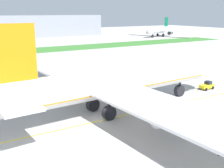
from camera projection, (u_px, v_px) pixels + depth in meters
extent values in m
plane|color=#ADAAA5|center=(102.00, 120.00, 55.77)|extent=(600.00, 600.00, 0.00)
cube|color=yellow|center=(103.00, 120.00, 55.41)|extent=(280.00, 0.36, 0.01)
cylinder|color=white|center=(117.00, 81.00, 58.88)|extent=(51.99, 9.12, 5.90)
cube|color=orange|center=(117.00, 86.00, 59.13)|extent=(49.90, 8.52, 0.71)
sphere|color=white|center=(201.00, 67.00, 74.15)|extent=(5.60, 5.60, 5.60)
cube|color=orange|center=(7.00, 54.00, 44.89)|extent=(9.33, 1.17, 9.44)
cube|color=white|center=(16.00, 105.00, 41.33)|extent=(6.27, 9.77, 0.41)
cube|color=white|center=(54.00, 67.00, 78.42)|extent=(14.27, 47.17, 0.47)
cube|color=white|center=(218.00, 129.00, 36.83)|extent=(14.27, 47.17, 0.47)
cylinder|color=#B7BABF|center=(77.00, 79.00, 71.42)|extent=(5.79, 3.59, 3.24)
cylinder|color=black|center=(87.00, 78.00, 72.98)|extent=(0.70, 3.43, 3.41)
cylinder|color=#B7BABF|center=(167.00, 116.00, 46.44)|extent=(5.79, 3.59, 3.24)
cylinder|color=black|center=(179.00, 112.00, 48.00)|extent=(0.70, 3.43, 3.41)
cylinder|color=black|center=(180.00, 86.00, 70.82)|extent=(0.62, 0.62, 2.29)
cylinder|color=black|center=(179.00, 91.00, 71.11)|extent=(2.87, 1.43, 2.80)
cylinder|color=black|center=(93.00, 100.00, 60.05)|extent=(0.62, 0.62, 2.29)
cylinder|color=black|center=(93.00, 105.00, 60.34)|extent=(2.87, 1.43, 2.80)
cylinder|color=black|center=(109.00, 107.00, 55.14)|extent=(0.62, 0.62, 2.29)
cylinder|color=black|center=(109.00, 113.00, 55.43)|extent=(2.87, 1.43, 2.80)
cube|color=black|center=(199.00, 65.00, 73.48)|extent=(2.34, 4.54, 1.06)
sphere|color=black|center=(19.00, 90.00, 50.11)|extent=(0.41, 0.41, 0.41)
sphere|color=black|center=(48.00, 86.00, 53.23)|extent=(0.41, 0.41, 0.41)
sphere|color=black|center=(75.00, 82.00, 56.35)|extent=(0.41, 0.41, 0.41)
sphere|color=black|center=(98.00, 78.00, 59.48)|extent=(0.41, 0.41, 0.41)
sphere|color=black|center=(119.00, 75.00, 62.60)|extent=(0.41, 0.41, 0.41)
sphere|color=black|center=(139.00, 72.00, 65.72)|extent=(0.41, 0.41, 0.41)
sphere|color=black|center=(156.00, 69.00, 68.84)|extent=(0.41, 0.41, 0.41)
sphere|color=black|center=(172.00, 67.00, 71.96)|extent=(0.41, 0.41, 0.41)
cube|color=yellow|center=(207.00, 86.00, 77.36)|extent=(4.30, 2.23, 0.91)
cube|color=black|center=(208.00, 83.00, 77.48)|extent=(1.60, 1.59, 0.90)
cylinder|color=black|center=(199.00, 89.00, 75.77)|extent=(1.80, 0.23, 0.12)
cylinder|color=black|center=(206.00, 89.00, 75.88)|extent=(0.92, 0.41, 0.90)
cylinder|color=black|center=(200.00, 88.00, 77.44)|extent=(0.92, 0.41, 0.90)
cylinder|color=black|center=(213.00, 88.00, 77.50)|extent=(0.92, 0.41, 0.90)
cylinder|color=black|center=(207.00, 86.00, 79.07)|extent=(0.92, 0.41, 0.90)
cylinder|color=black|center=(219.00, 153.00, 41.70)|extent=(0.13, 0.13, 0.88)
cylinder|color=#BFE519|center=(220.00, 148.00, 41.60)|extent=(0.10, 0.10, 0.56)
cylinder|color=black|center=(218.00, 153.00, 41.59)|extent=(0.13, 0.13, 0.88)
cylinder|color=#BFE519|center=(218.00, 149.00, 41.32)|extent=(0.10, 0.10, 0.56)
cube|color=#BFE519|center=(219.00, 148.00, 41.46)|extent=(0.47, 0.28, 0.62)
sphere|color=brown|center=(220.00, 146.00, 41.35)|extent=(0.24, 0.24, 0.24)
cube|color=yellow|center=(128.00, 70.00, 94.57)|extent=(4.02, 3.21, 2.31)
cube|color=yellow|center=(134.00, 71.00, 95.23)|extent=(1.93, 2.54, 1.80)
cube|color=#263347|center=(136.00, 70.00, 95.30)|extent=(0.61, 1.92, 0.79)
cylinder|color=black|center=(133.00, 73.00, 96.55)|extent=(0.95, 0.53, 0.90)
cylinder|color=black|center=(135.00, 74.00, 94.35)|extent=(0.95, 0.53, 0.90)
cylinder|color=black|center=(124.00, 73.00, 95.72)|extent=(0.95, 0.53, 0.90)
cylinder|color=black|center=(127.00, 75.00, 93.53)|extent=(0.95, 0.53, 0.90)
cylinder|color=white|center=(159.00, 30.00, 240.85)|extent=(30.34, 16.09, 5.03)
cube|color=#055938|center=(159.00, 31.00, 241.07)|extent=(29.06, 15.26, 0.60)
sphere|color=white|center=(150.00, 31.00, 227.86)|extent=(4.78, 4.78, 4.78)
cone|color=white|center=(168.00, 29.00, 254.42)|extent=(6.73, 6.03, 4.27)
cube|color=#055938|center=(166.00, 22.00, 249.22)|extent=(5.31, 2.52, 8.05)
cube|color=white|center=(172.00, 29.00, 248.23)|extent=(6.13, 8.72, 0.35)
cube|color=white|center=(161.00, 28.00, 254.05)|extent=(6.13, 8.72, 0.35)
cube|color=white|center=(178.00, 31.00, 232.75)|extent=(16.55, 28.14, 0.40)
cube|color=white|center=(144.00, 30.00, 251.64)|extent=(16.55, 28.14, 0.40)
cylinder|color=#B7BABF|center=(170.00, 33.00, 236.01)|extent=(5.46, 4.35, 2.77)
cylinder|color=black|center=(169.00, 33.00, 234.16)|extent=(1.47, 2.85, 2.90)
cylinder|color=#B7BABF|center=(149.00, 32.00, 247.71)|extent=(5.46, 4.35, 2.77)
cylinder|color=black|center=(148.00, 32.00, 245.85)|extent=(1.47, 2.85, 2.90)
cylinder|color=black|center=(153.00, 35.00, 232.67)|extent=(0.53, 0.53, 1.95)
cylinder|color=black|center=(153.00, 36.00, 232.91)|extent=(2.62, 1.89, 2.39)
cylinder|color=black|center=(163.00, 34.00, 242.10)|extent=(0.53, 0.53, 1.95)
cylinder|color=black|center=(163.00, 35.00, 242.34)|extent=(2.62, 1.89, 2.39)
cylinder|color=black|center=(158.00, 34.00, 245.15)|extent=(0.53, 0.53, 1.95)
cylinder|color=black|center=(158.00, 35.00, 245.40)|extent=(2.62, 1.89, 2.39)
cube|color=gray|center=(30.00, 27.00, 232.99)|extent=(125.16, 20.00, 18.00)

